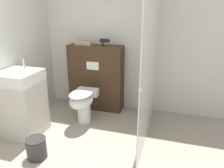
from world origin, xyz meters
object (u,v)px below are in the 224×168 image
Objects in this scene: toilet at (83,102)px; hair_drier at (105,41)px; sink_vanity at (22,103)px; waste_bin at (36,148)px.

hair_drier is (0.19, 0.58, 0.90)m from toilet.
sink_vanity reaches higher than waste_bin.
sink_vanity is 1.62m from hair_drier.
hair_drier is at bearing 75.94° from waste_bin.
toilet is at bearing 78.44° from waste_bin.
hair_drier is 0.67× the size of waste_bin.
toilet is 3.26× the size of hair_drier.
sink_vanity is 0.76m from waste_bin.
sink_vanity is 6.07× the size of hair_drier.
hair_drier reaches higher than toilet.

